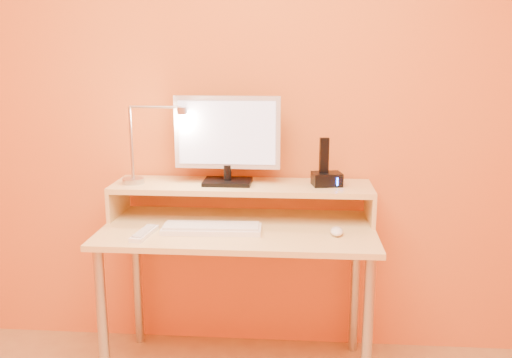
# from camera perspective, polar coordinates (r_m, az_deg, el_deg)

# --- Properties ---
(wall_back) EXTENTS (3.00, 0.04, 2.50)m
(wall_back) POSITION_cam_1_polar(r_m,az_deg,el_deg) (2.63, -1.16, 8.20)
(wall_back) COLOR orange
(wall_back) RESTS_ON floor
(desk_leg_fl) EXTENTS (0.04, 0.04, 0.69)m
(desk_leg_fl) POSITION_cam_1_polar(r_m,az_deg,el_deg) (2.46, -15.74, -14.61)
(desk_leg_fl) COLOR #AFAFB1
(desk_leg_fl) RESTS_ON floor
(desk_leg_fr) EXTENTS (0.04, 0.04, 0.69)m
(desk_leg_fr) POSITION_cam_1_polar(r_m,az_deg,el_deg) (2.34, 11.55, -15.85)
(desk_leg_fr) COLOR #AFAFB1
(desk_leg_fr) RESTS_ON floor
(desk_leg_bl) EXTENTS (0.04, 0.04, 0.69)m
(desk_leg_bl) POSITION_cam_1_polar(r_m,az_deg,el_deg) (2.89, -12.32, -10.19)
(desk_leg_bl) COLOR #AFAFB1
(desk_leg_bl) RESTS_ON floor
(desk_leg_br) EXTENTS (0.04, 0.04, 0.69)m
(desk_leg_br) POSITION_cam_1_polar(r_m,az_deg,el_deg) (2.79, 10.31, -10.96)
(desk_leg_br) COLOR #AFAFB1
(desk_leg_br) RESTS_ON floor
(desk_lower) EXTENTS (1.20, 0.60, 0.02)m
(desk_lower) POSITION_cam_1_polar(r_m,az_deg,el_deg) (2.42, -1.85, -5.30)
(desk_lower) COLOR #DEB478
(desk_lower) RESTS_ON floor
(shelf_riser_left) EXTENTS (0.02, 0.30, 0.14)m
(shelf_riser_left) POSITION_cam_1_polar(r_m,az_deg,el_deg) (2.67, -14.21, -2.21)
(shelf_riser_left) COLOR #DEB478
(shelf_riser_left) RESTS_ON desk_lower
(shelf_riser_right) EXTENTS (0.02, 0.30, 0.14)m
(shelf_riser_right) POSITION_cam_1_polar(r_m,az_deg,el_deg) (2.55, 11.84, -2.77)
(shelf_riser_right) COLOR #DEB478
(shelf_riser_right) RESTS_ON desk_lower
(desk_shelf) EXTENTS (1.20, 0.30, 0.02)m
(desk_shelf) POSITION_cam_1_polar(r_m,az_deg,el_deg) (2.52, -1.50, -0.79)
(desk_shelf) COLOR #DEB478
(desk_shelf) RESTS_ON desk_lower
(monitor_foot) EXTENTS (0.22, 0.16, 0.02)m
(monitor_foot) POSITION_cam_1_polar(r_m,az_deg,el_deg) (2.53, -2.98, -0.29)
(monitor_foot) COLOR black
(monitor_foot) RESTS_ON desk_shelf
(monitor_neck) EXTENTS (0.04, 0.04, 0.07)m
(monitor_neck) POSITION_cam_1_polar(r_m,az_deg,el_deg) (2.52, -2.99, 0.68)
(monitor_neck) COLOR black
(monitor_neck) RESTS_ON monitor_foot
(monitor_panel) EXTENTS (0.49, 0.04, 0.33)m
(monitor_panel) POSITION_cam_1_polar(r_m,az_deg,el_deg) (2.50, -3.01, 4.89)
(monitor_panel) COLOR silver
(monitor_panel) RESTS_ON monitor_neck
(monitor_back) EXTENTS (0.44, 0.02, 0.28)m
(monitor_back) POSITION_cam_1_polar(r_m,az_deg,el_deg) (2.52, -2.94, 4.96)
(monitor_back) COLOR black
(monitor_back) RESTS_ON monitor_panel
(monitor_screen) EXTENTS (0.44, 0.01, 0.29)m
(monitor_screen) POSITION_cam_1_polar(r_m,az_deg,el_deg) (2.48, -3.07, 4.83)
(monitor_screen) COLOR silver
(monitor_screen) RESTS_ON monitor_panel
(lamp_base) EXTENTS (0.10, 0.10, 0.02)m
(lamp_base) POSITION_cam_1_polar(r_m,az_deg,el_deg) (2.59, -12.72, -0.19)
(lamp_base) COLOR #AFAFB1
(lamp_base) RESTS_ON desk_shelf
(lamp_post) EXTENTS (0.01, 0.01, 0.33)m
(lamp_post) POSITION_cam_1_polar(r_m,az_deg,el_deg) (2.56, -12.91, 3.69)
(lamp_post) COLOR #AFAFB1
(lamp_post) RESTS_ON lamp_base
(lamp_arm) EXTENTS (0.24, 0.01, 0.01)m
(lamp_arm) POSITION_cam_1_polar(r_m,az_deg,el_deg) (2.51, -10.45, 7.42)
(lamp_arm) COLOR #AFAFB1
(lamp_arm) RESTS_ON lamp_post
(lamp_head) EXTENTS (0.04, 0.04, 0.03)m
(lamp_head) POSITION_cam_1_polar(r_m,az_deg,el_deg) (2.48, -7.74, 7.11)
(lamp_head) COLOR #AFAFB1
(lamp_head) RESTS_ON lamp_arm
(lamp_bulb) EXTENTS (0.03, 0.03, 0.00)m
(lamp_bulb) POSITION_cam_1_polar(r_m,az_deg,el_deg) (2.48, -7.73, 6.74)
(lamp_bulb) COLOR #FFEAC6
(lamp_bulb) RESTS_ON lamp_head
(phone_dock) EXTENTS (0.15, 0.12, 0.06)m
(phone_dock) POSITION_cam_1_polar(r_m,az_deg,el_deg) (2.51, 7.41, -0.01)
(phone_dock) COLOR black
(phone_dock) RESTS_ON desk_shelf
(phone_handset) EXTENTS (0.04, 0.03, 0.16)m
(phone_handset) POSITION_cam_1_polar(r_m,az_deg,el_deg) (2.48, 7.14, 2.48)
(phone_handset) COLOR black
(phone_handset) RESTS_ON phone_dock
(phone_led) EXTENTS (0.01, 0.00, 0.04)m
(phone_led) POSITION_cam_1_polar(r_m,az_deg,el_deg) (2.46, 8.52, -0.28)
(phone_led) COLOR #2B6BFF
(phone_led) RESTS_ON phone_dock
(keyboard) EXTENTS (0.43, 0.15, 0.02)m
(keyboard) POSITION_cam_1_polar(r_m,az_deg,el_deg) (2.36, -4.66, -5.26)
(keyboard) COLOR white
(keyboard) RESTS_ON desk_lower
(mouse) EXTENTS (0.06, 0.10, 0.03)m
(mouse) POSITION_cam_1_polar(r_m,az_deg,el_deg) (2.33, 8.45, -5.44)
(mouse) COLOR white
(mouse) RESTS_ON desk_lower
(remote_control) EXTENTS (0.08, 0.20, 0.02)m
(remote_control) POSITION_cam_1_polar(r_m,az_deg,el_deg) (2.35, -11.61, -5.61)
(remote_control) COLOR white
(remote_control) RESTS_ON desk_lower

